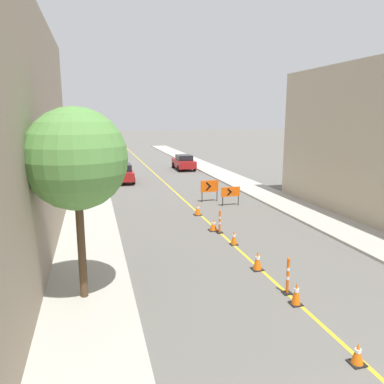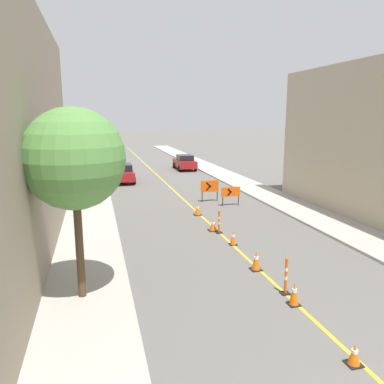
# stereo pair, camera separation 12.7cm
# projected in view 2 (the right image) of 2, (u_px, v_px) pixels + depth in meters

# --- Properties ---
(lane_stripe) EXTENTS (0.12, 68.28, 0.01)m
(lane_stripe) POSITION_uv_depth(u_px,v_px,m) (156.00, 174.00, 36.78)
(lane_stripe) COLOR gold
(lane_stripe) RESTS_ON ground_plane
(sidewalk_left) EXTENTS (2.75, 68.28, 0.12)m
(sidewalk_left) POSITION_uv_depth(u_px,v_px,m) (91.00, 176.00, 35.24)
(sidewalk_left) COLOR #ADA89E
(sidewalk_left) RESTS_ON ground_plane
(sidewalk_right) EXTENTS (2.75, 68.28, 0.12)m
(sidewalk_right) POSITION_uv_depth(u_px,v_px,m) (216.00, 172.00, 38.30)
(sidewalk_right) COLOR #ADA89E
(sidewalk_right) RESTS_ON ground_plane
(traffic_cone_nearest) EXTENTS (0.35, 0.35, 0.54)m
(traffic_cone_nearest) POSITION_uv_depth(u_px,v_px,m) (354.00, 354.00, 8.62)
(traffic_cone_nearest) COLOR black
(traffic_cone_nearest) RESTS_ON ground_plane
(traffic_cone_second) EXTENTS (0.36, 0.36, 0.74)m
(traffic_cone_second) POSITION_uv_depth(u_px,v_px,m) (294.00, 294.00, 11.35)
(traffic_cone_second) COLOR black
(traffic_cone_second) RESTS_ON ground_plane
(traffic_cone_third) EXTENTS (0.41, 0.41, 0.74)m
(traffic_cone_third) POSITION_uv_depth(u_px,v_px,m) (256.00, 261.00, 13.94)
(traffic_cone_third) COLOR black
(traffic_cone_third) RESTS_ON ground_plane
(traffic_cone_fourth) EXTENTS (0.34, 0.34, 0.64)m
(traffic_cone_fourth) POSITION_uv_depth(u_px,v_px,m) (233.00, 238.00, 16.68)
(traffic_cone_fourth) COLOR black
(traffic_cone_fourth) RESTS_ON ground_plane
(traffic_cone_fifth) EXTENTS (0.47, 0.47, 0.60)m
(traffic_cone_fifth) POSITION_uv_depth(u_px,v_px,m) (213.00, 225.00, 18.74)
(traffic_cone_fifth) COLOR black
(traffic_cone_fifth) RESTS_ON ground_plane
(traffic_cone_farthest) EXTENTS (0.46, 0.46, 0.69)m
(traffic_cone_farthest) POSITION_uv_depth(u_px,v_px,m) (198.00, 209.00, 21.68)
(traffic_cone_farthest) COLOR black
(traffic_cone_farthest) RESTS_ON ground_plane
(delineator_post_front) EXTENTS (0.29, 0.29, 1.23)m
(delineator_post_front) POSITION_uv_depth(u_px,v_px,m) (286.00, 278.00, 12.02)
(delineator_post_front) COLOR black
(delineator_post_front) RESTS_ON ground_plane
(delineator_post_rear) EXTENTS (0.30, 0.30, 1.15)m
(delineator_post_rear) POSITION_uv_depth(u_px,v_px,m) (219.00, 223.00, 18.31)
(delineator_post_rear) COLOR black
(delineator_post_rear) RESTS_ON ground_plane
(arrow_barricade_primary) EXTENTS (1.24, 0.13, 1.45)m
(arrow_barricade_primary) POSITION_uv_depth(u_px,v_px,m) (210.00, 187.00, 24.93)
(arrow_barricade_primary) COLOR #EF560C
(arrow_barricade_primary) RESTS_ON ground_plane
(arrow_barricade_secondary) EXTENTS (1.26, 0.11, 1.21)m
(arrow_barricade_secondary) POSITION_uv_depth(u_px,v_px,m) (231.00, 192.00, 23.85)
(arrow_barricade_secondary) COLOR #EF560C
(arrow_barricade_secondary) RESTS_ON ground_plane
(parked_car_curb_near) EXTENTS (1.94, 4.33, 1.59)m
(parked_car_curb_near) POSITION_uv_depth(u_px,v_px,m) (123.00, 173.00, 32.39)
(parked_car_curb_near) COLOR maroon
(parked_car_curb_near) RESTS_ON ground_plane
(parked_car_curb_mid) EXTENTS (1.94, 4.33, 1.59)m
(parked_car_curb_mid) POSITION_uv_depth(u_px,v_px,m) (185.00, 162.00, 39.97)
(parked_car_curb_mid) COLOR maroon
(parked_car_curb_mid) RESTS_ON ground_plane
(parking_meter_near_curb) EXTENTS (0.12, 0.11, 1.37)m
(parking_meter_near_curb) POSITION_uv_depth(u_px,v_px,m) (105.00, 184.00, 25.47)
(parking_meter_near_curb) COLOR #4C4C51
(parking_meter_near_curb) RESTS_ON sidewalk_left
(street_tree_left_near) EXTENTS (3.01, 3.01, 5.82)m
(street_tree_left_near) POSITION_uv_depth(u_px,v_px,m) (74.00, 159.00, 10.88)
(street_tree_left_near) COLOR #4C3823
(street_tree_left_near) RESTS_ON sidewalk_left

